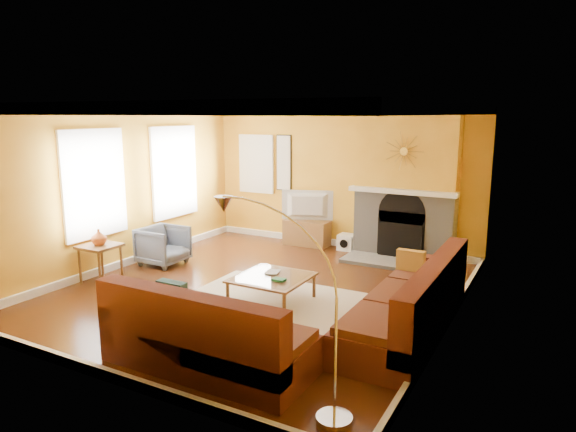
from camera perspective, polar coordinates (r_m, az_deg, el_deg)
The scene contains 27 objects.
floor at distance 7.76m, azimuth -3.05°, elevation -8.31°, with size 5.50×6.00×0.02m, color #592C12.
ceiling at distance 7.31m, azimuth -3.28°, elevation 12.22°, with size 5.50×6.00×0.02m, color white.
wall_back at distance 10.07m, azimuth 5.88°, elevation 4.18°, with size 5.50×0.02×2.70m, color gold.
wall_front at distance 5.16m, azimuth -21.01°, elevation -3.42°, with size 5.50×0.02×2.70m, color gold.
wall_left at distance 9.15m, azimuth -18.06°, elevation 2.96°, with size 0.02×6.00×2.70m, color gold.
wall_right at distance 6.43m, azimuth 18.28°, elevation -0.42°, with size 0.02×6.00×2.70m, color gold.
baseboard at distance 7.73m, azimuth -3.05°, elevation -7.82°, with size 5.50×6.00×0.12m, color white, non-canonical shape.
crown_molding at distance 7.31m, azimuth -3.27°, elevation 11.67°, with size 5.50×6.00×0.12m, color white, non-canonical shape.
window_left_near at distance 10.04m, azimuth -12.58°, elevation 4.80°, with size 0.06×1.22×1.72m, color white.
window_left_far at distance 8.70m, azimuth -20.79°, elevation 3.37°, with size 0.06×1.22×1.72m, color white.
window_back at distance 10.87m, azimuth -3.52°, elevation 5.80°, with size 0.82×0.06×1.22m, color white.
wall_art at distance 10.55m, azimuth -0.48°, elevation 5.93°, with size 0.34×0.04×1.14m, color white.
fireplace at distance 9.44m, azimuth 12.98°, elevation 3.47°, with size 1.80×0.40×2.70m, color gray, non-canonical shape.
mantel at distance 9.22m, azimuth 12.54°, elevation 2.68°, with size 1.92×0.22×0.08m, color white.
hearth at distance 9.19m, azimuth 11.67°, elevation -5.11°, with size 1.80×0.70×0.06m, color gray.
sunburst at distance 9.15m, azimuth 12.75°, elevation 7.02°, with size 0.70×0.04×0.70m, color olive, non-canonical shape.
rug at distance 7.34m, azimuth -1.93°, elevation -9.31°, with size 2.40×1.80×0.02m, color beige.
sectional_sofa at distance 6.35m, azimuth 2.19°, elevation -8.41°, with size 3.10×3.70×0.90m, color #58251C, non-canonical shape.
coffee_table at distance 7.21m, azimuth -1.80°, elevation -8.13°, with size 0.98×0.98×0.39m, color white, non-canonical shape.
media_console at distance 10.28m, azimuth 2.11°, elevation -1.87°, with size 0.91×0.41×0.50m, color brown.
tv at distance 10.17m, azimuth 2.13°, elevation 1.14°, with size 1.04×0.14×0.60m, color black.
subwoofer at distance 9.99m, azimuth 6.55°, elevation -2.89°, with size 0.30×0.30×0.30m, color white.
armchair at distance 9.20m, azimuth -13.69°, elevation -3.21°, with size 0.71×0.74×0.67m, color slate.
side_table at distance 8.54m, azimuth -20.08°, elevation -4.97°, with size 0.54×0.54×0.60m, color brown, non-canonical shape.
vase at distance 8.44m, azimuth -20.27°, elevation -2.21°, with size 0.24×0.24×0.25m, color #D36022.
book at distance 7.30m, azimuth -2.42°, elevation -6.20°, with size 0.18×0.24×0.02m, color white.
arc_lamp at distance 4.52m, azimuth -0.63°, elevation -10.26°, with size 1.21×0.36×1.87m, color silver, non-canonical shape.
Camera 1 is at (3.84, -6.21, 2.60)m, focal length 32.00 mm.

